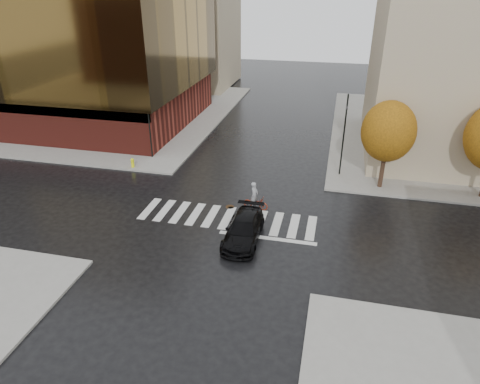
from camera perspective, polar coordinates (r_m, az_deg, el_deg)
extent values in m
plane|color=black|center=(27.81, -1.98, -3.97)|extent=(120.00, 120.00, 0.00)
cube|color=gray|center=(53.76, -18.27, 10.21)|extent=(30.00, 30.00, 0.15)
cube|color=silver|center=(28.22, -1.72, -3.45)|extent=(12.00, 3.00, 0.01)
cube|color=maroon|center=(51.34, -21.25, 11.42)|extent=(26.00, 18.00, 4.00)
cube|color=beige|center=(44.24, -27.71, 9.95)|extent=(26.00, 0.40, 1.00)
cube|color=olive|center=(50.07, -22.85, 20.23)|extent=(27.00, 19.00, 12.00)
cube|color=tan|center=(41.71, 29.18, 16.64)|extent=(16.00, 16.00, 18.00)
cube|color=tan|center=(64.20, -7.82, 22.94)|extent=(14.00, 12.00, 20.00)
cylinder|color=#2F2214|center=(33.15, 18.44, 2.89)|extent=(0.32, 0.32, 2.80)
ellipsoid|color=#AA6710|center=(32.15, 19.19, 7.65)|extent=(3.80, 3.80, 4.37)
imported|color=black|center=(25.61, 0.48, -5.03)|extent=(2.07, 4.94, 1.42)
imported|color=maroon|center=(29.10, 2.11, -1.44)|extent=(1.81, 0.88, 0.91)
imported|color=#96999E|center=(28.84, 1.93, -0.39)|extent=(0.55, 0.74, 1.85)
cylinder|color=black|center=(36.92, -12.17, 10.50)|extent=(0.12, 0.12, 8.14)
imported|color=black|center=(36.23, -12.63, 14.97)|extent=(0.25, 0.23, 1.02)
cylinder|color=black|center=(33.82, 13.65, 7.30)|extent=(0.12, 0.12, 6.42)
imported|color=black|center=(33.15, 14.09, 11.09)|extent=(0.17, 0.19, 0.80)
cylinder|color=#EFF30E|center=(36.31, -14.13, 3.70)|extent=(0.26, 0.26, 0.64)
sphere|color=#EFF30E|center=(36.19, -14.18, 4.17)|extent=(0.28, 0.28, 0.28)
cylinder|color=#432C18|center=(29.53, -1.36, -1.98)|extent=(0.78, 0.78, 0.01)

